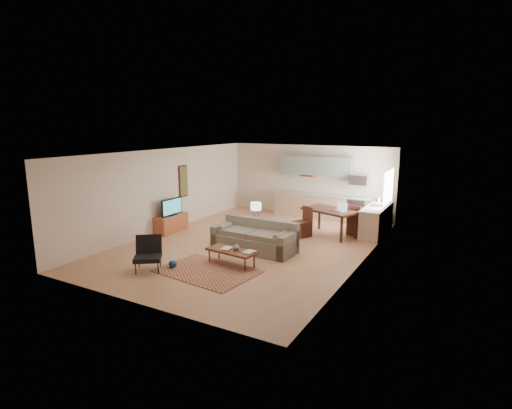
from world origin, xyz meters
The scene contains 25 objects.
room centered at (0.00, 0.00, 1.35)m, with size 9.00×9.00×9.00m.
kitchen_counter_back centered at (0.90, 4.18, 0.46)m, with size 4.26×0.64×0.92m, color tan, non-canonical shape.
kitchen_counter_right centered at (2.93, 3.00, 0.46)m, with size 0.64×2.26×0.92m, color tan, non-canonical shape.
kitchen_range centered at (2.00, 4.18, 0.45)m, with size 0.62×0.62×0.90m, color #A5A8AD.
kitchen_microwave centered at (2.00, 4.20, 1.55)m, with size 0.62×0.40×0.35m, color #A5A8AD.
upper_cabinets centered at (0.30, 4.33, 1.95)m, with size 2.80×0.34×0.70m, color gray.
window_right centered at (3.23, 3.00, 1.55)m, with size 0.02×1.40×1.05m, color white.
wall_art_left centered at (-3.21, 0.90, 1.55)m, with size 0.06×0.42×1.10m, color olive, non-canonical shape.
triptych centered at (-0.10, 4.47, 1.75)m, with size 1.70×0.04×0.50m, color #F4E7BC, non-canonical shape.
rug centered at (0.17, -2.41, 0.01)m, with size 2.30×1.59×0.02m, color maroon.
sofa centered at (0.36, -0.45, 0.43)m, with size 2.45×1.06×0.85m, color #696154, non-canonical shape.
coffee_table centered at (0.43, -1.73, 0.20)m, with size 1.31×0.52×0.40m, color #4E2415, non-canonical shape.
book_a centered at (0.16, -1.75, 0.41)m, with size 0.28×0.35×0.03m, color maroon.
book_b centered at (0.80, -1.67, 0.40)m, with size 0.26×0.34×0.02m, color navy.
vase centered at (0.54, -1.69, 0.48)m, with size 0.20×0.20×0.18m, color black.
armchair centered at (-1.11, -3.05, 0.41)m, with size 0.72×0.72×0.83m, color black, non-canonical shape.
tv_credenza centered at (-3.00, -0.04, 0.28)m, with size 0.46×1.21×0.56m, color brown, non-canonical shape.
tv centered at (-2.95, -0.04, 0.84)m, with size 0.09×0.93×0.56m, color black, non-canonical shape.
console_table centered at (-0.11, 0.49, 0.33)m, with size 0.56×0.38×0.66m, color #341711, non-canonical shape.
table_lamp centered at (-0.11, 0.49, 0.92)m, with size 0.32×0.32×0.53m, color beige, non-canonical shape.
dining_table centered at (1.69, 2.07, 0.42)m, with size 1.68×0.96×0.85m, color #341711, non-canonical shape.
dining_chair_near centered at (0.97, 1.55, 0.47)m, with size 0.45×0.47×0.94m, color #341711, non-canonical shape.
dining_chair_far centered at (2.41, 2.58, 0.49)m, with size 0.47×0.49×0.99m, color #341711, non-canonical shape.
laptop centered at (2.02, 1.96, 0.98)m, with size 0.36×0.27×0.27m, color #A5A8AD, non-canonical shape.
soap_bottle centered at (2.83, 3.68, 1.02)m, with size 0.10×0.10×0.19m, color #F4E7BC.
Camera 1 is at (5.64, -9.76, 3.48)m, focal length 28.00 mm.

